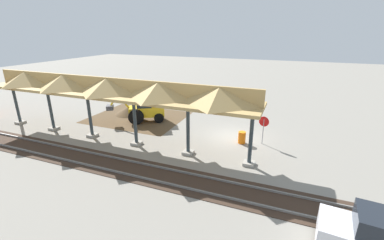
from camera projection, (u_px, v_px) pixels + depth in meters
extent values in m
plane|color=gray|center=(234.00, 137.00, 20.56)|extent=(120.00, 120.00, 0.00)
cube|color=brown|center=(138.00, 117.00, 25.19)|extent=(8.87, 7.00, 0.01)
cube|color=#9E998E|center=(249.00, 163.00, 16.24)|extent=(0.70, 0.70, 0.20)
cylinder|color=#2D383D|center=(251.00, 139.00, 15.68)|extent=(0.24, 0.24, 3.60)
cube|color=#9E998E|center=(188.00, 152.00, 17.70)|extent=(0.70, 0.70, 0.20)
cylinder|color=#2D383D|center=(188.00, 130.00, 17.14)|extent=(0.24, 0.24, 3.60)
cube|color=#9E998E|center=(137.00, 143.00, 19.16)|extent=(0.70, 0.70, 0.20)
cylinder|color=#2D383D|center=(135.00, 122.00, 18.60)|extent=(0.24, 0.24, 3.60)
cube|color=#9E998E|center=(92.00, 135.00, 20.62)|extent=(0.70, 0.70, 0.20)
cylinder|color=#2D383D|center=(90.00, 115.00, 20.06)|extent=(0.24, 0.24, 3.60)
cube|color=#9E998E|center=(54.00, 128.00, 22.08)|extent=(0.70, 0.70, 0.20)
cylinder|color=#2D383D|center=(51.00, 109.00, 21.52)|extent=(0.24, 0.24, 3.60)
cube|color=#9E998E|center=(21.00, 122.00, 23.54)|extent=(0.70, 0.70, 0.20)
cylinder|color=#2D383D|center=(16.00, 104.00, 22.98)|extent=(0.24, 0.24, 3.60)
cube|color=tan|center=(109.00, 94.00, 18.71)|extent=(22.06, 3.20, 0.20)
cube|color=tan|center=(108.00, 85.00, 18.49)|extent=(22.06, 0.20, 1.10)
pyramid|color=tan|center=(219.00, 95.00, 15.57)|extent=(3.76, 3.20, 1.10)
pyramid|color=tan|center=(159.00, 90.00, 17.03)|extent=(3.76, 3.20, 1.10)
pyramid|color=tan|center=(108.00, 85.00, 18.49)|extent=(3.76, 3.20, 1.10)
pyramid|color=tan|center=(64.00, 81.00, 19.95)|extent=(3.76, 3.20, 1.10)
pyramid|color=tan|center=(27.00, 78.00, 21.41)|extent=(3.76, 3.20, 1.10)
cube|color=slate|center=(207.00, 177.00, 14.73)|extent=(60.00, 0.08, 0.15)
cube|color=slate|center=(199.00, 191.00, 13.48)|extent=(60.00, 0.08, 0.15)
cube|color=#38281E|center=(203.00, 185.00, 14.12)|extent=(60.00, 2.58, 0.03)
cylinder|color=gray|center=(263.00, 132.00, 19.00)|extent=(0.06, 0.06, 1.96)
cylinder|color=red|center=(264.00, 122.00, 18.74)|extent=(0.74, 0.22, 0.76)
cube|color=yellow|center=(147.00, 111.00, 23.83)|extent=(3.40, 2.80, 0.90)
cube|color=#1E262D|center=(144.00, 99.00, 23.42)|extent=(1.72, 1.68, 1.40)
cube|color=yellow|center=(157.00, 103.00, 23.78)|extent=(1.56, 1.54, 0.50)
cylinder|color=black|center=(136.00, 112.00, 24.43)|extent=(1.35, 1.00, 1.40)
cylinder|color=black|center=(136.00, 117.00, 23.10)|extent=(1.35, 1.00, 1.40)
cylinder|color=black|center=(158.00, 114.00, 24.79)|extent=(0.92, 0.73, 0.90)
cylinder|color=black|center=(159.00, 118.00, 23.59)|extent=(0.92, 0.73, 0.90)
cylinder|color=yellow|center=(123.00, 101.00, 23.12)|extent=(1.00, 0.72, 1.41)
cylinder|color=yellow|center=(113.00, 101.00, 22.97)|extent=(0.80, 0.58, 1.30)
cube|color=#47474C|center=(110.00, 107.00, 23.11)|extent=(0.93, 1.00, 0.40)
cone|color=brown|center=(129.00, 114.00, 26.23)|extent=(5.72, 5.72, 1.56)
cylinder|color=black|center=(335.00, 229.00, 10.59)|extent=(0.62, 0.26, 0.60)
cylinder|color=orange|center=(242.00, 137.00, 19.30)|extent=(0.56, 0.56, 0.90)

